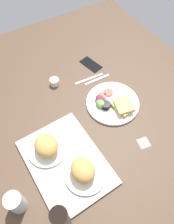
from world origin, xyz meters
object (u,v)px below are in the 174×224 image
Objects in this scene: knife at (89,79)px; soda_bottle at (61,219)px; bread_plate_far at (47,147)px; sticky_note at (144,143)px; fork at (97,79)px; bread_plate_near at (84,171)px; plate_with_salad at (113,103)px; serving_tray at (66,162)px; espresso_cup at (55,82)px; cell_phone at (91,64)px; drinking_glass at (16,202)px.

soda_bottle is at bearing 55.64° from knife.
bread_plate_far is 52.62cm from knife.
soda_bottle reaches higher than sticky_note.
soda_bottle is at bearing 166.92° from bread_plate_far.
bread_plate_far is 1.14× the size of fork.
sticky_note is at bearing 95.80° from knife.
bread_plate_near is 1.15× the size of fork.
plate_with_salad is 65.60cm from soda_bottle.
espresso_cup reaches higher than serving_tray.
sticky_note is (-51.46, -2.16, -0.19)cm from knife.
cell_phone is (13.13, -3.26, 0.15)cm from fork.
cell_phone reaches higher than fork.
knife is 1.32× the size of cell_phone.
plate_with_salad is at bearing -144.48° from espresso_cup.
plate_with_salad is 23.75cm from knife.
plate_with_salad reaches higher than knife.
espresso_cup is at bearing 82.54° from cell_phone.
bread_plate_far is 44.10cm from espresso_cup.
bread_plate_far is 64.55cm from cell_phone.
sticky_note is at bearing 89.72° from fork.
drinking_glass reaches higher than bread_plate_near.
fork is 13.53cm from cell_phone.
serving_tray is 42.18cm from plate_with_salad.
plate_with_salad is at bearing 85.25° from fork.
drinking_glass is 0.62× the size of knife.
bread_plate_far is at bearing 40.24° from knife.
espresso_cup is 1.00× the size of sticky_note.
bread_plate_far reaches higher than espresso_cup.
drinking_glass is (-24.30, 64.62, 4.24)cm from plate_with_salad.
bread_plate_near is 35.03cm from sticky_note.
cell_phone is at bearing -102.06° from fork.
plate_with_salad is (7.73, -43.48, -4.10)cm from bread_plate_far.
soda_bottle is at bearing -139.33° from drinking_glass.
serving_tray is 67.52cm from cell_phone.
plate_with_salad is 1.76× the size of fork.
fork is at bearing -41.30° from soda_bottle.
bread_plate_far is at bearing 150.37° from espresso_cup.
plate_with_salad reaches higher than fork.
bread_plate_near is 1.03× the size of knife.
espresso_cup is at bearing 20.96° from sticky_note.
cell_phone is at bearing -4.74° from sticky_note.
plate_with_salad is (17.32, -38.45, 0.85)cm from serving_tray.
fork is at bearing -47.10° from serving_tray.
fork is at bearing 151.71° from cell_phone.
soda_bottle reaches higher than serving_tray.
drinking_glass is 2.10× the size of espresso_cup.
bread_plate_far is at bearing 115.85° from cell_phone.
cell_phone is (3.31, -27.42, -1.60)cm from espresso_cup.
soda_bottle is 1.17× the size of knife.
plate_with_salad is 5.35× the size of sticky_note.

